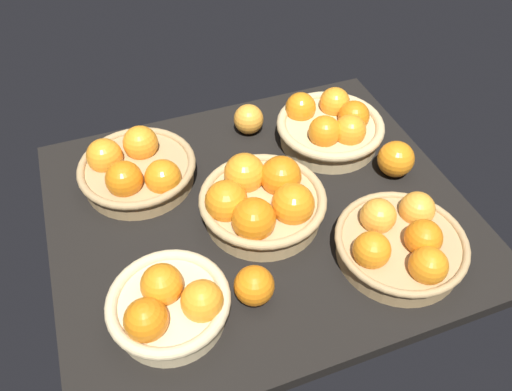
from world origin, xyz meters
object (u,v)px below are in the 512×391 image
object	(u,v)px
basket_near_right	(136,169)
basket_center	(263,200)
loose_orange_front_gap	(395,158)
loose_orange_back_gap	(254,286)
basket_far_left	(401,242)
basket_far_right	(170,305)
basket_near_left	(330,126)
loose_orange_side_gap	(249,119)

from	to	relation	value
basket_near_right	basket_center	size ratio (longest dim) A/B	0.99
basket_near_right	loose_orange_front_gap	size ratio (longest dim) A/B	3.15
basket_center	loose_orange_back_gap	size ratio (longest dim) A/B	3.54
basket_near_right	basket_center	world-z (taller)	basket_center
basket_near_right	basket_far_left	world-z (taller)	basket_near_right
basket_far_left	loose_orange_front_gap	xyz separation A→B (cm)	(-11.15, -20.60, 0.08)
loose_orange_front_gap	loose_orange_back_gap	xyz separation A→B (cm)	(39.90, 19.88, -0.39)
basket_near_right	basket_far_left	bearing A→B (deg)	139.03
basket_far_right	basket_center	size ratio (longest dim) A/B	0.82
basket_near_left	basket_near_right	bearing A→B (deg)	-2.39
basket_center	loose_orange_side_gap	world-z (taller)	basket_center
basket_center	basket_near_left	bearing A→B (deg)	-144.03
basket_far_left	loose_orange_front_gap	distance (cm)	23.42
basket_center	loose_orange_side_gap	xyz separation A→B (cm)	(-6.65, -26.96, -1.34)
basket_near_right	loose_orange_back_gap	xyz separation A→B (cm)	(-13.53, 36.00, -0.41)
basket_far_right	loose_orange_side_gap	size ratio (longest dim) A/B	2.93
basket_near_right	basket_far_left	xyz separation A→B (cm)	(-42.27, 36.71, -0.10)
basket_near_left	basket_center	bearing A→B (deg)	35.97
basket_far_right	loose_orange_side_gap	xyz separation A→B (cm)	(-29.42, -43.45, -0.80)
basket_near_right	basket_far_left	distance (cm)	55.99
loose_orange_front_gap	loose_orange_side_gap	world-z (taller)	loose_orange_front_gap
basket_near_right	loose_orange_side_gap	distance (cm)	29.51
basket_near_left	basket_center	distance (cm)	28.58
loose_orange_back_gap	basket_near_right	bearing A→B (deg)	-69.40
loose_orange_front_gap	loose_orange_back_gap	distance (cm)	44.58
basket_center	loose_orange_back_gap	distance (cm)	19.20
basket_far_right	basket_center	distance (cm)	28.13
basket_far_right	basket_far_left	size ratio (longest dim) A/B	0.84
basket_near_left	basket_far_left	world-z (taller)	basket_near_left
basket_near_right	basket_far_right	bearing A→B (deg)	88.20
basket_near_right	loose_orange_front_gap	world-z (taller)	basket_near_right
loose_orange_front_gap	loose_orange_side_gap	size ratio (longest dim) A/B	1.12
loose_orange_front_gap	basket_far_right	bearing A→B (deg)	19.24
basket_far_right	basket_far_left	distance (cm)	43.41
loose_orange_front_gap	basket_far_left	bearing A→B (deg)	61.56
basket_far_left	loose_orange_back_gap	bearing A→B (deg)	-1.42
basket_near_left	loose_orange_front_gap	world-z (taller)	basket_near_left
basket_far_left	basket_near_left	bearing A→B (deg)	-94.14
basket_near_right	basket_center	xyz separation A→B (cm)	(-21.67, 18.65, 0.90)
basket_far_right	basket_far_left	world-z (taller)	basket_far_right
basket_center	loose_orange_front_gap	distance (cm)	31.87
basket_near_right	basket_near_left	bearing A→B (deg)	177.61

